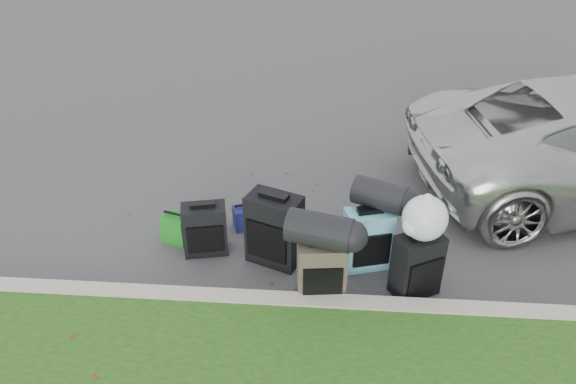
# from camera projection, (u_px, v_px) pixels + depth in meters

# --- Properties ---
(ground) EXTENTS (120.00, 120.00, 0.00)m
(ground) POSITION_uv_depth(u_px,v_px,m) (296.00, 245.00, 6.12)
(ground) COLOR #383535
(ground) RESTS_ON ground
(curb) EXTENTS (120.00, 0.18, 0.15)m
(curb) POSITION_uv_depth(u_px,v_px,m) (289.00, 304.00, 5.24)
(curb) COLOR #9E937F
(curb) RESTS_ON ground
(suitcase_small_black) EXTENTS (0.50, 0.34, 0.57)m
(suitcase_small_black) POSITION_uv_depth(u_px,v_px,m) (205.00, 229.00, 5.88)
(suitcase_small_black) COLOR black
(suitcase_small_black) RESTS_ON ground
(suitcase_large_black_left) EXTENTS (0.62, 0.50, 0.77)m
(suitcase_large_black_left) POSITION_uv_depth(u_px,v_px,m) (274.00, 229.00, 5.71)
(suitcase_large_black_left) COLOR black
(suitcase_large_black_left) RESTS_ON ground
(suitcase_olive) EXTENTS (0.48, 0.33, 0.62)m
(suitcase_olive) POSITION_uv_depth(u_px,v_px,m) (321.00, 270.00, 5.29)
(suitcase_olive) COLOR #373224
(suitcase_olive) RESTS_ON ground
(suitcase_teal) EXTENTS (0.52, 0.38, 0.66)m
(suitcase_teal) POSITION_uv_depth(u_px,v_px,m) (367.00, 239.00, 5.67)
(suitcase_teal) COLOR teal
(suitcase_teal) RESTS_ON ground
(suitcase_large_black_right) EXTENTS (0.51, 0.44, 0.66)m
(suitcase_large_black_right) POSITION_uv_depth(u_px,v_px,m) (417.00, 265.00, 5.32)
(suitcase_large_black_right) COLOR black
(suitcase_large_black_right) RESTS_ON ground
(tote_green) EXTENTS (0.33, 0.29, 0.31)m
(tote_green) POSITION_uv_depth(u_px,v_px,m) (176.00, 228.00, 6.11)
(tote_green) COLOR #1A771B
(tote_green) RESTS_ON ground
(tote_navy) EXTENTS (0.30, 0.27, 0.26)m
(tote_navy) POSITION_uv_depth(u_px,v_px,m) (245.00, 218.00, 6.33)
(tote_navy) COLOR navy
(tote_navy) RESTS_ON ground
(duffel_left) EXTENTS (0.65, 0.46, 0.32)m
(duffel_left) POSITION_uv_depth(u_px,v_px,m) (320.00, 230.00, 5.04)
(duffel_left) COLOR black
(duffel_left) RESTS_ON suitcase_olive
(duffel_right) EXTENTS (0.59, 0.48, 0.29)m
(duffel_right) POSITION_uv_depth(u_px,v_px,m) (380.00, 195.00, 5.48)
(duffel_right) COLOR black
(duffel_right) RESTS_ON suitcase_teal
(trash_bag) EXTENTS (0.41, 0.41, 0.41)m
(trash_bag) POSITION_uv_depth(u_px,v_px,m) (425.00, 218.00, 5.04)
(trash_bag) COLOR silver
(trash_bag) RESTS_ON suitcase_large_black_right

